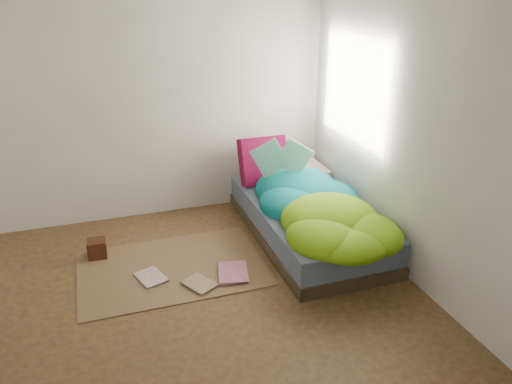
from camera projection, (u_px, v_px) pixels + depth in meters
ground at (203, 300)px, 3.98m from camera, size 3.50×3.50×0.00m
room_walls at (194, 98)px, 3.34m from camera, size 3.54×3.54×2.62m
bed at (307, 221)px, 4.89m from camera, size 1.00×2.00×0.34m
duvet at (318, 198)px, 4.56m from camera, size 0.96×1.84×0.34m
rug at (172, 268)px, 4.41m from camera, size 1.60×1.10×0.01m
pillow_floral at (301, 174)px, 5.41m from camera, size 0.63×0.47×0.13m
pillow_magenta at (263, 160)px, 5.27m from camera, size 0.50×0.17×0.50m
open_book at (282, 149)px, 4.86m from camera, size 0.50×0.26×0.30m
wooden_box at (97, 248)px, 4.55m from camera, size 0.17×0.17×0.16m
floor_book_a at (140, 281)px, 4.18m from camera, size 0.28×0.33×0.02m
floor_book_b at (218, 274)px, 4.28m from camera, size 0.32×0.39×0.03m
floor_book_c at (190, 289)px, 4.08m from camera, size 0.30×0.33×0.02m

